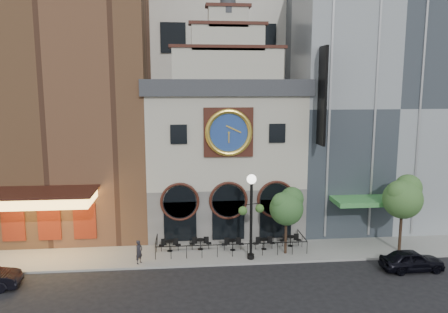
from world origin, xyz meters
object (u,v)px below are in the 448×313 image
tree_left (287,206)px  bistro_1 (200,243)px  lamppost (251,207)px  bistro_0 (170,245)px  car_right (412,260)px  tree_right (403,196)px  bistro_4 (291,240)px  bistro_3 (264,243)px  pedestrian (139,252)px  bistro_2 (233,244)px

tree_left → bistro_1: bearing=168.2°
lamppost → tree_left: (2.65, 0.79, -0.19)m
bistro_0 → tree_left: size_ratio=0.33×
car_right → tree_right: tree_right is taller
bistro_0 → bistro_4: (8.87, 0.14, 0.00)m
bistro_4 → bistro_1: bearing=-179.9°
lamppost → bistro_1: bearing=129.2°
car_right → bistro_3: bearing=63.8°
car_right → lamppost: bearing=74.8°
tree_left → bistro_0: bearing=172.1°
bistro_1 → bistro_4: same height
bistro_3 → tree_left: size_ratio=0.33×
bistro_4 → lamppost: bearing=-148.0°
bistro_0 → pedestrian: size_ratio=0.99×
bistro_0 → tree_right: (16.49, -1.48, 3.59)m
bistro_1 → bistro_2: bearing=-8.9°
tree_right → bistro_0: bearing=174.9°
car_right → bistro_2: bearing=68.3°
bistro_0 → pedestrian: bearing=-135.0°
tree_left → tree_right: bearing=-2.4°
bistro_1 → pedestrian: (-4.18, -2.10, 0.34)m
tree_right → bistro_2: bearing=174.1°
bistro_1 → car_right: (13.54, -4.62, 0.08)m
bistro_0 → lamppost: (5.57, -1.92, 3.19)m
lamppost → tree_left: 2.77m
pedestrian → tree_right: tree_right is taller
car_right → tree_left: 8.75m
bistro_1 → tree_right: bearing=-6.4°
tree_left → lamppost: bearing=-163.4°
car_right → lamppost: 10.95m
bistro_0 → bistro_1: size_ratio=1.00×
pedestrian → lamppost: bearing=-53.2°
bistro_2 → pedestrian: pedestrian is taller
bistro_1 → tree_right: (14.29, -1.61, 3.59)m
bistro_1 → tree_right: size_ratio=0.29×
lamppost → car_right: bearing=-33.7°
bistro_1 → bistro_4: (6.67, 0.02, 0.00)m
car_right → bistro_0: bearing=73.1°
bistro_1 → tree_right: tree_right is taller
bistro_4 → lamppost: lamppost is taller
car_right → tree_left: bearing=65.0°
pedestrian → bistro_1: bearing=-27.0°
bistro_3 → car_right: (8.95, -4.22, 0.08)m
bistro_2 → pedestrian: bearing=-165.1°
bistro_0 → bistro_1: 2.21m
bistro_4 → bistro_2: bearing=-175.0°
bistro_0 → car_right: car_right is taller
bistro_0 → bistro_2: size_ratio=1.00×
bistro_3 → pedestrian: bearing=-169.0°
bistro_2 → car_right: 12.01m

